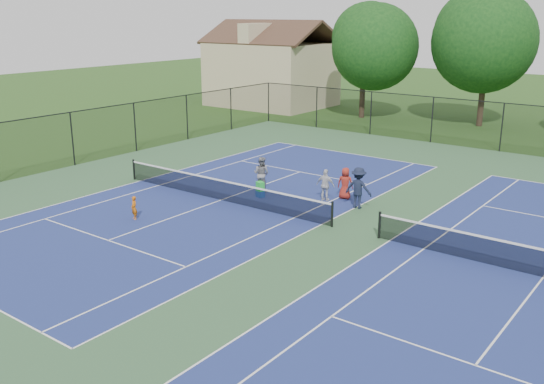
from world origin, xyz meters
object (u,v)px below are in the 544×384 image
Objects in this scene: clapboard_house at (271,71)px; bystander_b at (358,188)px; tree_back_a at (365,42)px; ball_crate at (260,194)px; tree_back_b at (488,36)px; instructor at (261,174)px; ball_hopper at (260,186)px; bystander_c at (345,183)px; child_player at (134,208)px; bystander_a at (326,185)px.

bystander_b is at bearing -45.85° from clapboard_house.
tree_back_a is 10.47m from clapboard_house.
tree_back_b is at bearing 85.64° from ball_crate.
instructor is at bearing -95.98° from tree_back_b.
bystander_b is (5.04, 0.43, 0.08)m from instructor.
bystander_c is at bearing 33.43° from ball_hopper.
ball_hopper is (-1.87, -24.52, -6.07)m from tree_back_b.
child_player is at bearing -111.76° from ball_crate.
tree_back_a is at bearing 107.57° from ball_hopper.
tree_back_a is 6.16× the size of bystander_a.
instructor is 1.11m from ball_hopper.
tree_back_b reaches higher than ball_crate.
bystander_c is (1.41, -22.36, -5.86)m from tree_back_b.
bystander_b reaches higher than bystander_a.
clapboard_house is 32.83m from child_player.
clapboard_house is 24.63× the size of ball_hopper.
tree_back_b is 6.75× the size of bystander_a.
tree_back_b is 5.94× the size of instructor.
bystander_b is at bearing 124.19° from bystander_c.
ball_hopper is (2.24, 5.62, 0.03)m from child_player.
tree_back_a is at bearing -5.71° from clapboard_house.
child_player is at bearing -97.77° from tree_back_b.
bystander_c is 3.98× the size of ball_crate.
clapboard_house is at bearing 174.29° from tree_back_a.
tree_back_b is 27.01× the size of ball_crate.
bystander_a is (9.86, -21.18, -5.30)m from tree_back_a.
tree_back_b is at bearing -92.58° from bystander_b.
tree_back_a is 29.09m from child_player.
bystander_b is at bearing -61.41° from tree_back_a.
instructor reaches higher than ball_hopper.
tree_back_a is 9.21× the size of child_player.
tree_back_b reaches higher than instructor.
ball_crate is at bearing 0.00° from ball_hopper.
tree_back_a is at bearing 117.22° from child_player.
ball_hopper is (-2.73, -1.34, -0.22)m from bystander_a.
bystander_a is 1.72m from bystander_b.
tree_back_a reaches higher than child_player.
bystander_b is at bearing 16.42° from ball_crate.
ball_hopper is (-3.28, -2.16, -0.21)m from bystander_c.
ball_hopper is at bearing -72.43° from tree_back_a.
bystander_a is 1.00× the size of bystander_c.
child_player is 6.71m from instructor.
bystander_a reaches higher than ball_crate.
tree_back_b is 6.78× the size of bystander_c.
clapboard_house reaches higher than child_player.
instructor is 4.09m from bystander_c.
instructor is at bearing -1.58° from bystander_a.
bystander_b is 4.69m from ball_crate.
child_player is at bearing -62.94° from clapboard_house.
ball_crate is at bearing -94.36° from tree_back_b.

